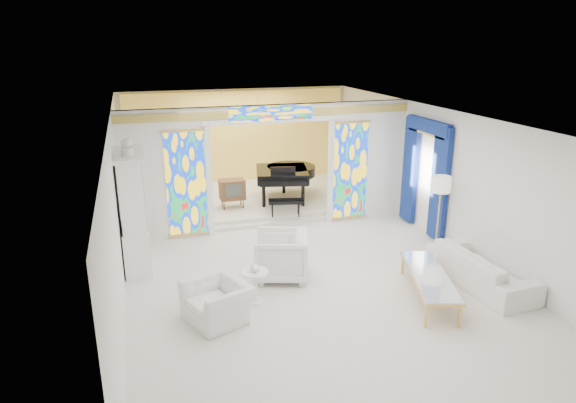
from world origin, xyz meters
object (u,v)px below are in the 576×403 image
object	(u,v)px
armchair_left	(217,302)
grand_piano	(286,173)
china_cabinet	(134,212)
coffee_table	(429,276)
armchair_right	(281,256)
sofa	(481,268)
tv_console	(232,190)

from	to	relation	value
armchair_left	grand_piano	xyz separation A→B (m)	(2.90, 5.62, 0.56)
china_cabinet	coffee_table	bearing A→B (deg)	-31.01
coffee_table	grand_piano	world-z (taller)	grand_piano
armchair_right	sofa	size ratio (longest dim) A/B	0.44
coffee_table	tv_console	size ratio (longest dim) A/B	2.90
armchair_left	grand_piano	size ratio (longest dim) A/B	0.37
coffee_table	tv_console	distance (m)	6.12
armchair_right	coffee_table	bearing A→B (deg)	73.14
sofa	grand_piano	distance (m)	6.19
coffee_table	grand_piano	bearing A→B (deg)	97.96
armchair_right	tv_console	bearing A→B (deg)	-159.92
armchair_right	tv_console	size ratio (longest dim) A/B	1.33
armchair_right	tv_console	world-z (taller)	tv_console
armchair_left	armchair_right	world-z (taller)	armchair_right
china_cabinet	sofa	bearing A→B (deg)	-24.24
sofa	tv_console	world-z (taller)	tv_console
china_cabinet	coffee_table	world-z (taller)	china_cabinet
sofa	coffee_table	size ratio (longest dim) A/B	1.04
armchair_left	sofa	distance (m)	4.98
china_cabinet	tv_console	world-z (taller)	china_cabinet
china_cabinet	coffee_table	size ratio (longest dim) A/B	1.24
armchair_left	tv_console	bearing A→B (deg)	144.47
armchair_left	tv_console	size ratio (longest dim) A/B	1.34
grand_piano	armchair_left	bearing A→B (deg)	-104.54
armchair_right	sofa	bearing A→B (deg)	86.24
coffee_table	sofa	bearing A→B (deg)	8.81
armchair_right	sofa	distance (m)	3.79
armchair_left	coffee_table	size ratio (longest dim) A/B	0.46
armchair_right	china_cabinet	bearing A→B (deg)	-99.66
armchair_left	coffee_table	distance (m)	3.76
china_cabinet	armchair_left	bearing A→B (deg)	-65.18
china_cabinet	armchair_left	xyz separation A→B (m)	(1.20, -2.58, -0.84)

